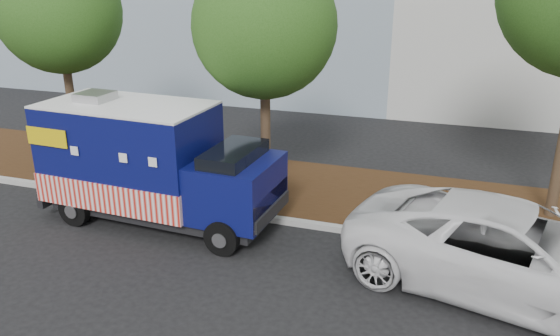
% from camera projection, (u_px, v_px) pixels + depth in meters
% --- Properties ---
extents(ground, '(120.00, 120.00, 0.00)m').
position_uv_depth(ground, '(224.00, 243.00, 12.48)').
color(ground, black).
rests_on(ground, ground).
extents(curb, '(120.00, 0.18, 0.15)m').
position_uv_depth(curb, '(246.00, 215.00, 13.70)').
color(curb, '#9E9E99').
rests_on(curb, ground).
extents(mulch_strip, '(120.00, 4.00, 0.15)m').
position_uv_depth(mulch_strip, '(274.00, 185.00, 15.56)').
color(mulch_strip, black).
rests_on(mulch_strip, ground).
extents(tree_a, '(3.59, 3.59, 6.52)m').
position_uv_depth(tree_a, '(59.00, 12.00, 15.79)').
color(tree_a, '#38281C').
rests_on(tree_a, ground).
extents(tree_b, '(3.61, 3.61, 6.37)m').
position_uv_depth(tree_b, '(265.00, 27.00, 13.45)').
color(tree_b, '#38281C').
rests_on(tree_b, ground).
extents(sign_post, '(0.06, 0.06, 2.40)m').
position_uv_depth(sign_post, '(168.00, 156.00, 14.56)').
color(sign_post, '#473828').
rests_on(sign_post, ground).
extents(food_truck, '(6.01, 2.53, 3.11)m').
position_uv_depth(food_truck, '(149.00, 166.00, 13.21)').
color(food_truck, black).
rests_on(food_truck, ground).
extents(white_car, '(6.80, 4.34, 1.75)m').
position_uv_depth(white_car, '(514.00, 252.00, 10.32)').
color(white_car, silver).
rests_on(white_car, ground).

